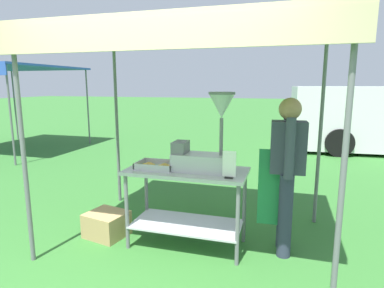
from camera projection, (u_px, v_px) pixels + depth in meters
ground_plane at (239, 156)px, 7.95m from camera, size 70.00×70.00×0.00m
stall_canopy at (189, 40)px, 3.26m from camera, size 2.98×1.97×2.27m
donut_cart at (187, 191)px, 3.44m from camera, size 1.27×0.60×0.85m
donut_tray at (157, 166)px, 3.45m from camera, size 0.42×0.30×0.07m
donut_fryer at (205, 143)px, 3.28m from camera, size 0.63×0.28×0.81m
menu_sign at (229, 167)px, 3.07m from camera, size 0.13×0.05×0.26m
vendor at (286, 168)px, 3.26m from camera, size 0.46×0.53×1.61m
supply_crate at (107, 224)px, 3.74m from camera, size 0.50×0.47×0.28m
neighbour_tent at (7, 69)px, 8.32m from camera, size 2.87×3.00×2.21m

